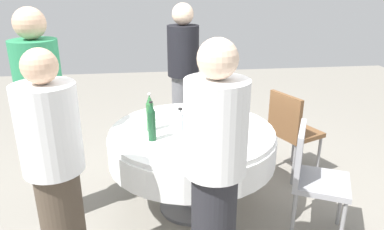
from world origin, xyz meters
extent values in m
plane|color=gray|center=(0.00, 0.00, 0.00)|extent=(10.00, 10.00, 0.00)
cylinder|color=white|center=(0.00, 0.00, 0.72)|extent=(1.33, 1.33, 0.04)
cylinder|color=white|center=(0.00, 0.00, 0.59)|extent=(1.36, 1.36, 0.22)
cylinder|color=slate|center=(0.00, 0.00, 0.24)|extent=(0.14, 0.14, 0.48)
cylinder|color=slate|center=(0.00, 0.00, 0.01)|extent=(0.56, 0.56, 0.03)
cylinder|color=#8C5619|center=(0.05, -0.29, 0.86)|extent=(0.06, 0.06, 0.23)
cone|color=#8C5619|center=(0.05, -0.29, 1.00)|extent=(0.05, 0.05, 0.05)
cylinder|color=black|center=(0.05, -0.29, 1.03)|extent=(0.03, 0.03, 0.01)
cylinder|color=#194728|center=(-0.17, 0.32, 0.85)|extent=(0.06, 0.06, 0.23)
cone|color=#194728|center=(-0.17, 0.32, 1.00)|extent=(0.05, 0.05, 0.07)
cylinder|color=black|center=(-0.17, 0.32, 1.04)|extent=(0.03, 0.03, 0.01)
cylinder|color=#2D6B38|center=(0.02, 0.01, 0.83)|extent=(0.06, 0.06, 0.18)
cone|color=#2D6B38|center=(0.02, 0.01, 0.95)|extent=(0.05, 0.05, 0.06)
cylinder|color=black|center=(0.02, 0.01, 0.98)|extent=(0.02, 0.02, 0.01)
cylinder|color=#2D6B38|center=(0.02, 0.33, 0.85)|extent=(0.06, 0.06, 0.23)
cone|color=#2D6B38|center=(0.02, 0.33, 1.00)|extent=(0.05, 0.05, 0.07)
cylinder|color=silver|center=(0.02, 0.33, 1.05)|extent=(0.02, 0.02, 0.01)
cylinder|color=silver|center=(-0.31, 0.12, 0.85)|extent=(0.07, 0.07, 0.22)
cone|color=silver|center=(-0.31, 0.12, 0.99)|extent=(0.06, 0.06, 0.07)
cylinder|color=black|center=(-0.31, 0.12, 1.03)|extent=(0.03, 0.03, 0.01)
cylinder|color=white|center=(0.46, -0.22, 0.74)|extent=(0.06, 0.06, 0.00)
cylinder|color=white|center=(0.46, -0.22, 0.78)|extent=(0.01, 0.01, 0.07)
cylinder|color=white|center=(0.46, -0.22, 0.86)|extent=(0.06, 0.06, 0.08)
cylinder|color=white|center=(-0.43, -0.21, 0.74)|extent=(0.06, 0.06, 0.00)
cylinder|color=white|center=(-0.43, -0.21, 0.79)|extent=(0.01, 0.01, 0.08)
cylinder|color=white|center=(-0.43, -0.21, 0.87)|extent=(0.07, 0.07, 0.08)
cylinder|color=white|center=(0.31, 0.33, 0.75)|extent=(0.22, 0.22, 0.02)
cylinder|color=white|center=(-0.24, -0.08, 0.75)|extent=(0.23, 0.23, 0.02)
ellipsoid|color=#8C9E59|center=(-0.24, -0.08, 0.77)|extent=(0.10, 0.09, 0.02)
cube|color=silver|center=(0.09, 0.16, 0.74)|extent=(0.16, 0.11, 0.00)
cube|color=white|center=(0.23, -0.05, 0.75)|extent=(0.21, 0.21, 0.02)
cylinder|color=slate|center=(1.17, -0.05, 0.45)|extent=(0.26, 0.26, 0.89)
cylinder|color=black|center=(1.17, -0.05, 1.16)|extent=(0.34, 0.34, 0.54)
sphere|color=beige|center=(1.17, -0.05, 1.54)|extent=(0.23, 0.23, 0.23)
cylinder|color=white|center=(-0.97, -0.01, 1.16)|extent=(0.34, 0.34, 0.52)
sphere|color=beige|center=(-0.97, -0.01, 1.52)|extent=(0.21, 0.21, 0.21)
cylinder|color=white|center=(-0.77, 0.89, 1.11)|extent=(0.34, 0.34, 0.51)
sphere|color=#D8AD8C|center=(-0.77, 0.89, 1.46)|extent=(0.19, 0.19, 0.19)
cylinder|color=slate|center=(0.03, 1.14, 0.44)|extent=(0.26, 0.26, 0.88)
cylinder|color=#2D8C59|center=(0.03, 1.14, 1.18)|extent=(0.34, 0.34, 0.60)
sphere|color=#D8AD8C|center=(0.03, 1.14, 1.59)|extent=(0.23, 0.23, 0.23)
cube|color=#99999E|center=(-0.46, -0.92, 0.45)|extent=(0.54, 0.54, 0.04)
cube|color=#99999E|center=(-0.38, -0.76, 0.66)|extent=(0.38, 0.21, 0.42)
cylinder|color=gray|center=(-0.69, -1.00, 0.21)|extent=(0.03, 0.03, 0.43)
cylinder|color=gray|center=(-0.38, -1.15, 0.21)|extent=(0.03, 0.03, 0.43)
cylinder|color=gray|center=(-0.54, -0.70, 0.21)|extent=(0.03, 0.03, 0.43)
cylinder|color=gray|center=(-0.23, -0.85, 0.21)|extent=(0.03, 0.03, 0.43)
cube|color=brown|center=(0.47, -1.10, 0.45)|extent=(0.53, 0.53, 0.04)
cube|color=brown|center=(0.40, -0.94, 0.66)|extent=(0.38, 0.19, 0.42)
cylinder|color=gray|center=(0.39, -1.33, 0.21)|extent=(0.03, 0.03, 0.43)
cylinder|color=gray|center=(0.70, -1.19, 0.21)|extent=(0.03, 0.03, 0.43)
cylinder|color=gray|center=(0.25, -1.02, 0.21)|extent=(0.03, 0.03, 0.43)
cylinder|color=gray|center=(0.56, -0.88, 0.21)|extent=(0.03, 0.03, 0.43)
camera|label=1|loc=(-2.68, 0.33, 1.88)|focal=33.81mm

